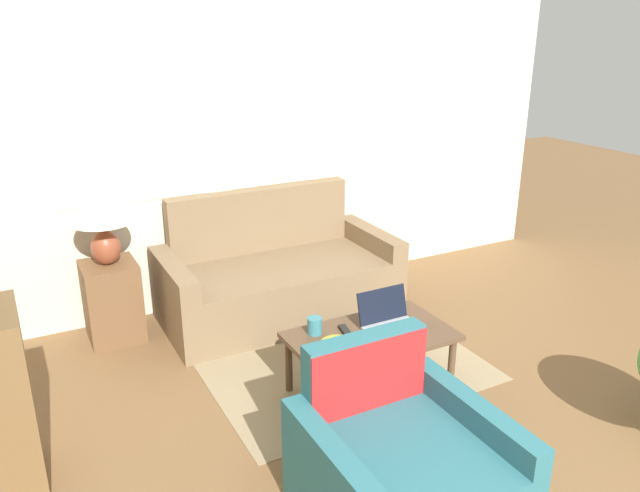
# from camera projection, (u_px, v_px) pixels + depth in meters

# --- Properties ---
(wall_back) EXTENTS (6.10, 0.06, 2.60)m
(wall_back) POSITION_uv_depth(u_px,v_px,m) (227.00, 136.00, 4.68)
(wall_back) COLOR silver
(wall_back) RESTS_ON ground_plane
(rug) EXTENTS (1.73, 1.85, 0.01)m
(rug) POSITION_uv_depth(u_px,v_px,m) (323.00, 347.00, 4.31)
(rug) COLOR #9E8966
(rug) RESTS_ON ground_plane
(couch) EXTENTS (1.74, 0.84, 0.91)m
(couch) POSITION_uv_depth(u_px,v_px,m) (276.00, 279.00, 4.76)
(couch) COLOR #846B4C
(couch) RESTS_ON ground_plane
(armchair) EXTENTS (0.81, 0.82, 0.78)m
(armchair) POSITION_uv_depth(u_px,v_px,m) (399.00, 471.00, 2.75)
(armchair) COLOR #2D6B75
(armchair) RESTS_ON ground_plane
(side_table) EXTENTS (0.36, 0.36, 0.56)m
(side_table) POSITION_uv_depth(u_px,v_px,m) (112.00, 301.00, 4.35)
(side_table) COLOR brown
(side_table) RESTS_ON ground_plane
(table_lamp) EXTENTS (0.39, 0.39, 0.56)m
(table_lamp) POSITION_uv_depth(u_px,v_px,m) (101.00, 212.00, 4.13)
(table_lamp) COLOR brown
(table_lamp) RESTS_ON side_table
(coffee_table) EXTENTS (0.96, 0.56, 0.39)m
(coffee_table) POSITION_uv_depth(u_px,v_px,m) (371.00, 340.00, 3.69)
(coffee_table) COLOR brown
(coffee_table) RESTS_ON ground_plane
(laptop) EXTENTS (0.33, 0.26, 0.22)m
(laptop) POSITION_uv_depth(u_px,v_px,m) (389.00, 320.00, 3.74)
(laptop) COLOR #B7B7BC
(laptop) RESTS_ON coffee_table
(cup_navy) EXTENTS (0.09, 0.09, 0.10)m
(cup_navy) POSITION_uv_depth(u_px,v_px,m) (315.00, 326.00, 3.66)
(cup_navy) COLOR teal
(cup_navy) RESTS_ON coffee_table
(snack_bowl) EXTENTS (0.21, 0.21, 0.06)m
(snack_bowl) POSITION_uv_depth(u_px,v_px,m) (337.00, 344.00, 3.50)
(snack_bowl) COLOR gold
(snack_bowl) RESTS_ON coffee_table
(tv_remote) EXTENTS (0.07, 0.16, 0.02)m
(tv_remote) POSITION_uv_depth(u_px,v_px,m) (346.00, 331.00, 3.69)
(tv_remote) COLOR black
(tv_remote) RESTS_ON coffee_table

